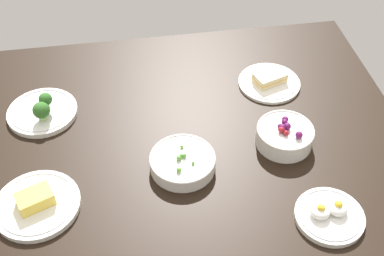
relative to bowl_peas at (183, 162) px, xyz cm
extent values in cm
cube|color=black|center=(-4.62, -12.71, -4.23)|extent=(125.64, 101.10, 4.00)
cylinder|color=white|center=(0.00, -0.01, -0.35)|extent=(17.96, 17.96, 3.77)
torus|color=white|center=(0.00, -0.01, 1.53)|extent=(18.04, 18.04, 0.80)
sphere|color=#599E38|center=(1.63, 4.52, 2.26)|extent=(1.45, 1.45, 1.45)
sphere|color=#599E38|center=(1.09, 0.41, 2.27)|extent=(1.47, 1.47, 1.47)
sphere|color=#599E38|center=(-2.47, 2.60, 2.04)|extent=(1.01, 1.01, 1.01)
sphere|color=#599E38|center=(0.39, -0.55, 2.07)|extent=(1.07, 1.07, 1.07)
sphere|color=#599E38|center=(-0.34, -3.74, 2.05)|extent=(1.03, 1.03, 1.03)
sphere|color=#599E38|center=(-0.54, -0.31, 2.18)|extent=(1.28, 1.28, 1.28)
cylinder|color=white|center=(-32.90, -30.74, -1.73)|extent=(19.99, 19.99, 1.00)
torus|color=#B7B7BC|center=(-32.90, -30.74, -1.23)|extent=(18.09, 18.09, 0.50)
cube|color=beige|center=(-32.90, -30.74, -0.63)|extent=(11.39, 8.95, 1.20)
cube|color=#E5B24C|center=(-32.90, -30.74, 0.37)|extent=(11.39, 8.95, 0.80)
cube|color=beige|center=(-32.90, -30.74, 1.37)|extent=(11.39, 8.95, 1.20)
cylinder|color=white|center=(39.09, -27.79, -1.43)|extent=(21.07, 21.07, 1.60)
torus|color=#B7B7BC|center=(39.09, -27.79, -0.64)|extent=(19.04, 19.04, 0.50)
cylinder|color=#9EBC72|center=(37.15, -27.53, 0.83)|extent=(1.40, 1.40, 2.94)
sphere|color=#2D6023|center=(37.15, -27.53, 3.80)|extent=(3.99, 3.99, 3.99)
cylinder|color=#9EBC72|center=(38.28, -23.57, 0.30)|extent=(1.76, 1.76, 1.87)
sphere|color=#2D6023|center=(38.28, -23.57, 3.13)|extent=(5.04, 5.04, 5.04)
cylinder|color=white|center=(-29.98, -4.63, 0.40)|extent=(16.15, 16.15, 5.28)
torus|color=white|center=(-29.98, -4.63, 3.04)|extent=(16.30, 16.30, 0.80)
sphere|color=#59144C|center=(-30.33, -4.84, 4.12)|extent=(2.15, 2.15, 2.15)
sphere|color=#59144C|center=(-30.66, -7.82, 3.98)|extent=(1.88, 1.88, 1.88)
sphere|color=#59144C|center=(-30.19, -6.76, 3.95)|extent=(1.81, 1.81, 1.81)
sphere|color=#59144C|center=(-28.93, -4.79, 4.01)|extent=(1.93, 1.93, 1.93)
sphere|color=#59144C|center=(-28.73, -3.99, 3.88)|extent=(1.68, 1.68, 1.68)
sphere|color=#59144C|center=(-28.50, -5.61, 3.76)|extent=(1.44, 1.44, 1.44)
sphere|color=#59144C|center=(-32.60, -1.14, 4.07)|extent=(2.06, 2.06, 2.06)
sphere|color=maroon|center=(-29.40, -2.68, 3.81)|extent=(1.54, 1.54, 1.54)
sphere|color=maroon|center=(-28.42, -3.89, 3.97)|extent=(1.86, 1.86, 1.86)
cylinder|color=white|center=(38.56, 7.33, -1.46)|extent=(22.02, 22.02, 1.54)
torus|color=#B7B7BC|center=(38.56, 7.33, -0.69)|extent=(19.87, 19.87, 0.50)
cube|color=#F2D14C|center=(38.56, 7.33, 1.12)|extent=(10.40, 8.83, 3.63)
cylinder|color=white|center=(-33.79, 22.39, -1.48)|extent=(17.45, 17.45, 1.52)
torus|color=#B7B7BC|center=(-33.79, 22.39, -0.72)|extent=(15.86, 15.86, 0.50)
ellipsoid|color=white|center=(-35.75, 21.57, 0.70)|extent=(5.17, 5.17, 2.84)
sphere|color=yellow|center=(-35.75, 21.57, 1.98)|extent=(2.07, 2.07, 2.07)
ellipsoid|color=white|center=(-31.18, 21.86, 0.66)|extent=(5.03, 5.03, 2.76)
sphere|color=yellow|center=(-31.18, 21.86, 1.91)|extent=(2.01, 2.01, 2.01)
camera|label=1|loc=(11.41, 88.01, 101.49)|focal=46.34mm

